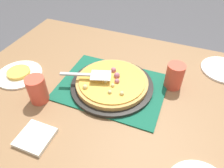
# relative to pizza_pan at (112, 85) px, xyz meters

# --- Properties ---
(ground_plane) EXTENTS (8.00, 8.00, 0.00)m
(ground_plane) POSITION_rel_pizza_pan_xyz_m (0.00, 0.00, -0.76)
(ground_plane) COLOR #4C4C51
(dining_table) EXTENTS (1.40, 1.00, 0.75)m
(dining_table) POSITION_rel_pizza_pan_xyz_m (0.00, 0.00, -0.12)
(dining_table) COLOR olive
(dining_table) RESTS_ON ground_plane
(placemat) EXTENTS (0.48, 0.36, 0.01)m
(placemat) POSITION_rel_pizza_pan_xyz_m (0.00, 0.00, -0.01)
(placemat) COLOR #145B42
(placemat) RESTS_ON dining_table
(pizza_pan) EXTENTS (0.38, 0.38, 0.01)m
(pizza_pan) POSITION_rel_pizza_pan_xyz_m (0.00, 0.00, 0.00)
(pizza_pan) COLOR black
(pizza_pan) RESTS_ON placemat
(pizza) EXTENTS (0.33, 0.33, 0.05)m
(pizza) POSITION_rel_pizza_pan_xyz_m (0.00, 0.00, 0.02)
(pizza) COLOR tan
(pizza) RESTS_ON pizza_pan
(plate_near_left) EXTENTS (0.22, 0.22, 0.01)m
(plate_near_left) POSITION_rel_pizza_pan_xyz_m (0.46, 0.09, -0.01)
(plate_near_left) COLOR white
(plate_near_left) RESTS_ON dining_table
(plate_side) EXTENTS (0.22, 0.22, 0.01)m
(plate_side) POSITION_rel_pizza_pan_xyz_m (-0.48, -0.33, -0.01)
(plate_side) COLOR white
(plate_side) RESTS_ON dining_table
(served_slice_left) EXTENTS (0.11, 0.11, 0.02)m
(served_slice_left) POSITION_rel_pizza_pan_xyz_m (0.46, 0.09, 0.01)
(served_slice_left) COLOR #EAB747
(served_slice_left) RESTS_ON plate_near_left
(cup_near) EXTENTS (0.08, 0.08, 0.12)m
(cup_near) POSITION_rel_pizza_pan_xyz_m (0.26, 0.19, 0.05)
(cup_near) COLOR #E04C38
(cup_near) RESTS_ON dining_table
(cup_far) EXTENTS (0.08, 0.08, 0.12)m
(cup_far) POSITION_rel_pizza_pan_xyz_m (-0.26, -0.11, 0.05)
(cup_far) COLOR #E04C38
(cup_far) RESTS_ON dining_table
(pizza_server) EXTENTS (0.23, 0.11, 0.01)m
(pizza_server) POSITION_rel_pizza_pan_xyz_m (0.09, 0.03, 0.06)
(pizza_server) COLOR silver
(pizza_server) RESTS_ON pizza
(napkin_stack) EXTENTS (0.12, 0.12, 0.02)m
(napkin_stack) POSITION_rel_pizza_pan_xyz_m (0.16, 0.36, -0.01)
(napkin_stack) COLOR white
(napkin_stack) RESTS_ON dining_table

